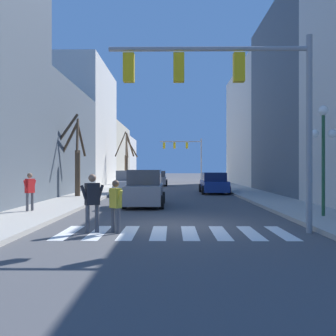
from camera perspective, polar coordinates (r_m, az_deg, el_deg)
The scene contains 17 objects.
ground_plane at distance 13.23m, azimuth 0.88°, elevation -8.29°, with size 240.00×240.00×0.00m, color #4C4C4F.
sidewalk_left at distance 14.32m, azimuth -22.19°, elevation -7.36°, with size 2.71×90.00×0.15m.
building_row_left at distance 39.52m, azimuth -13.90°, elevation 4.69°, with size 6.00×68.20×12.52m.
building_row_right at distance 31.23m, azimuth 19.42°, elevation 7.91°, with size 6.00×43.39×13.33m.
crosswalk_stripes at distance 11.71m, azimuth 0.91°, elevation -9.37°, with size 6.75×2.60×0.01m.
traffic_signal_near at distance 11.92m, azimuth 9.42°, elevation 11.50°, with size 5.98×0.28×5.81m.
traffic_signal_far at distance 54.13m, azimuth 2.59°, elevation 2.63°, with size 5.78×0.28×5.92m.
street_lamp_right_corner at distance 15.53m, azimuth 21.61°, elevation 4.13°, with size 0.95×0.36×4.05m.
car_parked_right_far at distance 19.62m, azimuth -3.38°, elevation -3.11°, with size 1.96×4.34×1.81m.
car_parked_left_near at distance 41.50m, azimuth -1.54°, elevation -1.57°, with size 2.08×4.24×1.58m.
car_parked_left_far at distance 27.99m, azimuth -5.56°, elevation -2.24°, with size 2.05×4.54×1.72m.
car_parked_right_near at distance 29.54m, azimuth 6.68°, elevation -2.25°, with size 2.04×4.49×1.56m.
pedestrian_on_right_sidewalk at distance 11.68m, azimuth -7.61°, elevation -4.86°, with size 0.51×0.54×1.56m.
pedestrian_on_left_sidewalk at distance 11.83m, azimuth -10.94°, elevation -4.29°, with size 0.67×0.49×1.73m.
pedestrian_waiting_at_curb at distance 17.03m, azimuth -19.42°, elevation -2.81°, with size 0.36×0.64×1.56m.
street_tree_right_mid at distance 42.58m, azimuth -6.00°, elevation 1.37°, with size 2.23×3.20×5.70m.
street_tree_left_mid at distance 25.17m, azimuth -13.34°, elevation 1.62°, with size 1.97×2.52×5.16m.
Camera 1 is at (-0.07, -13.09, 1.92)m, focal length 42.00 mm.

